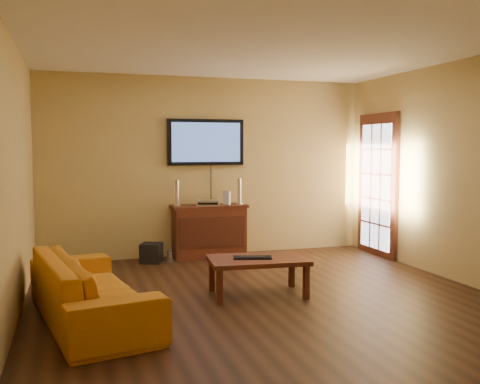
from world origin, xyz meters
name	(u,v)px	position (x,y,z in m)	size (l,w,h in m)	color
ground_plane	(264,297)	(0.00, 0.00, 0.00)	(5.00, 5.00, 0.00)	black
room_walls	(246,144)	(0.00, 0.62, 1.69)	(5.00, 5.00, 5.00)	tan
french_door	(377,187)	(2.46, 1.70, 1.05)	(0.07, 1.02, 2.22)	#441B0F
media_console	(209,231)	(-0.04, 2.27, 0.40)	(1.13, 0.43, 0.79)	#441B0F
television	(206,142)	(-0.04, 2.45, 1.72)	(1.17, 0.08, 0.69)	black
coffee_table	(258,263)	(-0.03, 0.11, 0.37)	(1.13, 0.74, 0.42)	#441B0F
sofa	(91,277)	(-1.83, -0.24, 0.41)	(2.12, 0.62, 0.83)	#C87516
speaker_left	(177,194)	(-0.52, 2.32, 0.96)	(0.10, 0.10, 0.37)	silver
speaker_right	(239,192)	(0.43, 2.27, 0.97)	(0.11, 0.11, 0.39)	silver
av_receiver	(208,203)	(-0.07, 2.22, 0.83)	(0.33, 0.24, 0.08)	silver
game_console	(227,198)	(0.23, 2.28, 0.89)	(0.04, 0.14, 0.20)	white
subwoofer	(151,253)	(-0.93, 2.16, 0.14)	(0.28, 0.28, 0.28)	black
bottle	(169,257)	(-0.69, 2.00, 0.10)	(0.08, 0.08, 0.22)	white
keyboard	(252,257)	(-0.10, 0.10, 0.43)	(0.45, 0.27, 0.03)	black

